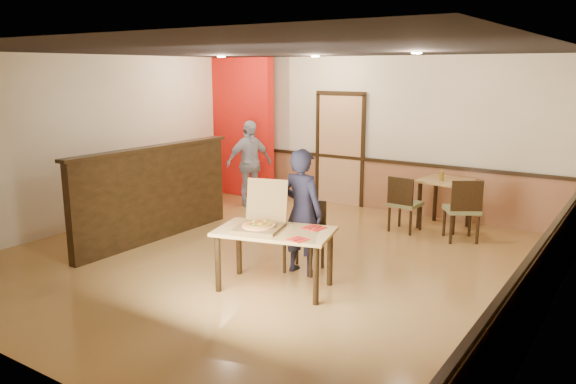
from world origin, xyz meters
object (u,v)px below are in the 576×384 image
object	(u,v)px
side_table	(445,190)
pizza_box	(260,223)
diner	(302,212)
main_table	(275,239)
side_chair_right	(463,207)
diner_chair	(306,233)
condiment	(442,176)
passerby	(249,163)
side_chair_left	(404,202)

from	to	relation	value
side_table	pizza_box	bearing A→B (deg)	-104.65
diner	pizza_box	bearing A→B (deg)	79.61
main_table	pizza_box	distance (m)	0.25
main_table	side_chair_right	world-z (taller)	side_chair_right
side_chair_right	diner	world-z (taller)	diner
main_table	side_table	bearing A→B (deg)	62.91
diner_chair	condiment	xyz separation A→B (m)	(0.82, 2.80, 0.39)
main_table	side_chair_right	size ratio (longest dim) A/B	1.55
side_chair_right	pizza_box	xyz separation A→B (m)	(-1.47, -3.14, 0.26)
diner	condiment	distance (m)	3.05
pizza_box	side_table	bearing A→B (deg)	58.53
side_table	side_chair_right	bearing A→B (deg)	-51.34
passerby	condiment	bearing A→B (deg)	-60.96
side_table	side_chair_left	bearing A→B (deg)	-126.36
diner_chair	condiment	distance (m)	2.95
side_table	passerby	world-z (taller)	passerby
condiment	side_table	bearing A→B (deg)	82.41
diner	condiment	bearing A→B (deg)	-101.12
diner	condiment	world-z (taller)	diner
diner	passerby	size ratio (longest dim) A/B	0.99
diner_chair	pizza_box	world-z (taller)	pizza_box
diner_chair	pizza_box	distance (m)	0.87
side_table	passerby	bearing A→B (deg)	-171.53
diner_chair	pizza_box	xyz separation A→B (m)	(-0.14, -0.80, 0.30)
side_chair_left	side_chair_right	xyz separation A→B (m)	(0.94, 0.01, 0.03)
side_chair_left	pizza_box	world-z (taller)	pizza_box
side_chair_right	passerby	distance (m)	4.11
diner_chair	side_chair_right	xyz separation A→B (m)	(1.33, 2.34, 0.03)
diner_chair	side_chair_left	size ratio (longest dim) A/B	1.00
main_table	diner_chair	world-z (taller)	diner_chair
side_chair_left	diner_chair	bearing A→B (deg)	84.44
condiment	main_table	bearing A→B (deg)	-102.41
condiment	pizza_box	bearing A→B (deg)	-104.93
side_chair_right	side_table	distance (m)	0.79
main_table	diner	xyz separation A→B (m)	(-0.01, 0.62, 0.19)
passerby	condiment	size ratio (longest dim) A/B	9.83
diner_chair	condiment	world-z (taller)	condiment
diner_chair	side_chair_right	size ratio (longest dim) A/B	0.94
pizza_box	diner_chair	bearing A→B (deg)	63.30
side_table	condiment	distance (m)	0.30
side_chair_left	passerby	bearing A→B (deg)	2.42
diner_chair	side_chair_left	bearing A→B (deg)	73.83
side_table	condiment	bearing A→B (deg)	-97.59
diner_chair	passerby	world-z (taller)	passerby
side_table	passerby	size ratio (longest dim) A/B	0.51
side_chair_right	diner	size ratio (longest dim) A/B	0.60
side_chair_left	diner	bearing A→B (deg)	85.63
main_table	side_chair_left	distance (m)	3.12
side_table	pizza_box	world-z (taller)	pizza_box
side_chair_left	side_table	distance (m)	0.78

